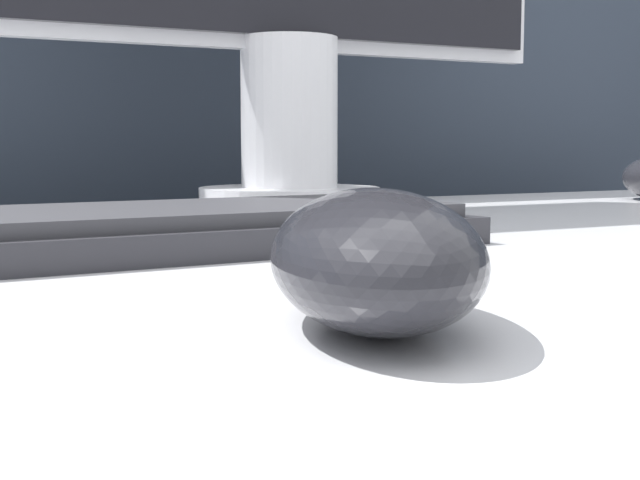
# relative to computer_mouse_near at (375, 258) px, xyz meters

# --- Properties ---
(computer_mouse_near) EXTENTS (0.11, 0.14, 0.05)m
(computer_mouse_near) POSITION_rel_computer_mouse_near_xyz_m (0.00, 0.00, 0.00)
(computer_mouse_near) COLOR #232328
(computer_mouse_near) RESTS_ON desk
(keyboard) EXTENTS (0.41, 0.17, 0.02)m
(keyboard) POSITION_rel_computer_mouse_near_xyz_m (-0.02, 0.24, -0.01)
(keyboard) COLOR #28282D
(keyboard) RESTS_ON desk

